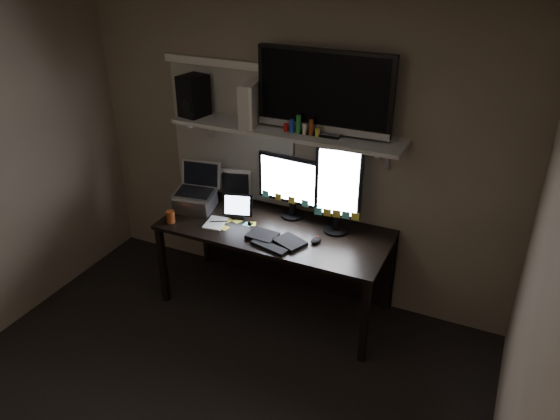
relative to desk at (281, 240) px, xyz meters
The scene contains 20 objects.
ceiling 2.49m from the desk, 90.00° to the right, with size 3.60×3.60×0.00m, color silver.
back_wall 0.74m from the desk, 90.00° to the left, with size 3.60×3.60×0.00m, color #685A4B.
right_wall 2.47m from the desk, 40.70° to the right, with size 3.60×3.60×0.00m, color #685A4B.
window_blinds 0.96m from the desk, 156.69° to the left, with size 1.10×0.02×1.10m, color #B2AF9F.
desk is the anchor object (origin of this frame).
wall_shelf 0.91m from the desk, 90.00° to the left, with size 1.80×0.35×0.03m, color #B1B0AC.
monitor_landscape 0.46m from the desk, 68.51° to the left, with size 0.60×0.06×0.53m, color black.
monitor_portrait 0.70m from the desk, ahead, with size 0.36×0.07×0.71m, color black.
keyboard 0.36m from the desk, 72.68° to the right, with size 0.46×0.18×0.03m, color black.
mouse 0.46m from the desk, 26.63° to the right, with size 0.06×0.10×0.04m, color black.
notepad 0.55m from the desk, 150.98° to the right, with size 0.15×0.21×0.01m, color silver.
tablet 0.45m from the desk, 165.26° to the right, with size 0.24×0.10×0.21m, color black.
file_sorter 0.62m from the desk, 160.72° to the left, with size 0.22×0.10×0.28m, color black.
laptop 0.83m from the desk, behind, with size 0.34×0.28×0.38m, color silver.
cup 0.91m from the desk, 154.12° to the right, with size 0.07×0.07×0.10m, color brown.
sticky_notes 0.43m from the desk, 142.51° to the right, with size 0.28×0.21×0.00m, color gold, non-canonical shape.
tv 1.26m from the desk, 20.90° to the left, with size 1.00×0.18×0.60m, color black.
game_console 1.12m from the desk, 168.24° to the left, with size 0.08×0.27×0.33m, color beige.
speaker 1.35m from the desk, behind, with size 0.17×0.21×0.32m, color black.
bottles 1.01m from the desk, 10.77° to the left, with size 0.21×0.05×0.13m, color #A50F0C, non-canonical shape.
Camera 1 is at (1.59, -1.91, 2.84)m, focal length 35.00 mm.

